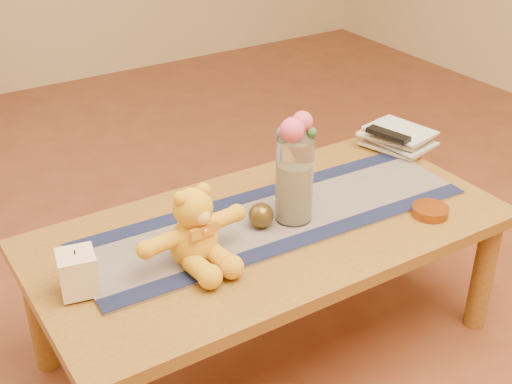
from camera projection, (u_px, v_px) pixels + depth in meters
floor at (269, 343)px, 2.24m from camera, size 5.50×5.50×0.00m
coffee_table_top at (270, 232)px, 2.03m from camera, size 1.40×0.70×0.04m
table_leg_fr at (483, 274)px, 2.22m from camera, size 0.07×0.07×0.41m
table_leg_bl at (38, 312)px, 2.05m from camera, size 0.07×0.07×0.41m
table_leg_br at (366, 199)px, 2.65m from camera, size 0.07×0.07×0.41m
persian_runner at (276, 218)px, 2.05m from camera, size 1.21×0.39×0.01m
runner_border_near at (303, 239)px, 1.94m from camera, size 1.20×0.10×0.00m
runner_border_far at (252, 196)px, 2.16m from camera, size 1.20×0.10×0.00m
teddy_bear at (193, 226)px, 1.80m from camera, size 0.34×0.29×0.21m
pillar_candle at (78, 272)px, 1.71m from camera, size 0.11×0.11×0.11m
candle_wick at (75, 252)px, 1.68m from camera, size 0.00×0.00×0.01m
glass_vase at (294, 180)px, 1.98m from camera, size 0.11×0.11×0.26m
potpourri_fill at (294, 191)px, 2.00m from camera, size 0.09×0.09×0.18m
rose_left at (292, 130)px, 1.88m from camera, size 0.07×0.07×0.07m
rose_right at (302, 121)px, 1.91m from camera, size 0.06×0.06×0.06m
blue_flower_back at (292, 125)px, 1.93m from camera, size 0.04×0.04×0.04m
blue_flower_side at (283, 132)px, 1.91m from camera, size 0.04×0.04×0.04m
leaf_sprig at (312, 132)px, 1.91m from camera, size 0.03×0.03×0.03m
bronze_ball at (261, 215)px, 1.98m from camera, size 0.08×0.08×0.07m
book_bottom at (384, 153)px, 2.42m from camera, size 0.22×0.26×0.02m
book_lower at (386, 148)px, 2.42m from camera, size 0.20×0.25×0.02m
book_upper at (383, 143)px, 2.40m from camera, size 0.23×0.27×0.02m
book_top at (386, 138)px, 2.40m from camera, size 0.20×0.25×0.02m
tv_remote at (388, 135)px, 2.38m from camera, size 0.08×0.17×0.02m
amber_dish at (430, 211)px, 2.07m from camera, size 0.14×0.14×0.03m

